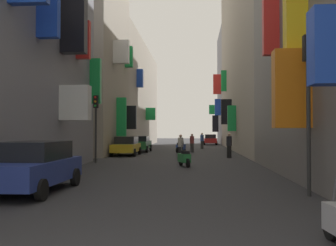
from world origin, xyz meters
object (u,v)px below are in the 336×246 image
Objects in this scene: pedestrian_near_right at (181,146)px; traffic_light_near_corner at (308,87)px; parked_car_blue at (34,166)px; parked_car_red at (210,139)px; parked_car_yellow at (126,146)px; pedestrian_mid_street at (192,143)px; parked_car_green at (140,143)px; pedestrian_near_left at (202,141)px; traffic_light_far_corner at (96,117)px; scooter_green at (184,158)px; pedestrian_crossing at (229,145)px; scooter_blue at (181,147)px.

pedestrian_near_right is 0.36× the size of traffic_light_near_corner.
parked_car_red is at bearing 80.37° from parked_car_blue.
parked_car_yellow is 6.99m from pedestrian_mid_street.
parked_car_green is 0.93× the size of traffic_light_near_corner.
pedestrian_mid_street is at bearing -98.43° from pedestrian_near_left.
traffic_light_far_corner is at bearing -115.83° from pedestrian_mid_street.
pedestrian_near_left is (1.29, 20.65, 0.39)m from scooter_green.
pedestrian_crossing is 3.45m from pedestrian_near_right.
pedestrian_near_left is 14.61m from pedestrian_near_right.
parked_car_red is at bearing 83.42° from pedestrian_near_right.
parked_car_red is 0.98× the size of traffic_light_far_corner.
pedestrian_near_left is 19.75m from traffic_light_far_corner.
parked_car_red is at bearing 80.12° from scooter_blue.
pedestrian_near_left reaches higher than scooter_blue.
parked_car_blue is 2.51× the size of scooter_green.
pedestrian_mid_street reaches higher than scooter_blue.
scooter_blue is at bearing 118.28° from pedestrian_crossing.
pedestrian_crossing reaches higher than parked_car_blue.
pedestrian_crossing reaches higher than parked_car_red.
pedestrian_near_left is at bearing 70.21° from traffic_light_far_corner.
pedestrian_crossing is 1.06× the size of pedestrian_mid_street.
parked_car_green is at bearing 164.26° from scooter_blue.
pedestrian_near_right is 0.41× the size of traffic_light_far_corner.
pedestrian_crossing is at bearing 64.54° from parked_car_blue.
parked_car_green is at bearing 86.34° from traffic_light_far_corner.
scooter_blue is 7.75m from pedestrian_crossing.
pedestrian_near_right is at bearing -96.58° from parked_car_red.
pedestrian_near_left is 1.03× the size of pedestrian_mid_street.
parked_car_blue is 2.53× the size of pedestrian_near_left.
parked_car_yellow is at bearing 115.83° from traffic_light_near_corner.
traffic_light_far_corner is (-0.59, -6.83, 1.99)m from parked_car_yellow.
parked_car_yellow is 6.14m from scooter_blue.
pedestrian_near_right is at bearing -64.18° from parked_car_green.
parked_car_blue is at bearing -116.88° from scooter_green.
parked_car_blue is 22.56m from scooter_blue.
parked_car_green is at bearing 107.27° from scooter_green.
parked_car_yellow is 5.18m from pedestrian_near_right.
parked_car_blue is 8.59m from traffic_light_near_corner.
scooter_green is 6.17m from pedestrian_near_right.
scooter_green is at bearing -85.94° from pedestrian_near_right.
parked_car_red is at bearing 91.67° from traffic_light_near_corner.
traffic_light_near_corner is at bearing -74.01° from pedestrian_near_right.
traffic_light_far_corner is (-8.00, -30.69, 1.99)m from parked_car_red.
scooter_blue is (4.06, 4.60, -0.30)m from parked_car_yellow.
pedestrian_mid_street is 0.36× the size of traffic_light_near_corner.
parked_car_yellow is at bearing 91.21° from parked_car_blue.
scooter_green is (4.77, -8.98, -0.30)m from parked_car_yellow.
pedestrian_near_left is at bearing 94.97° from traffic_light_near_corner.
parked_car_green is 15.36m from scooter_green.
parked_car_blue is 11.04m from traffic_light_far_corner.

